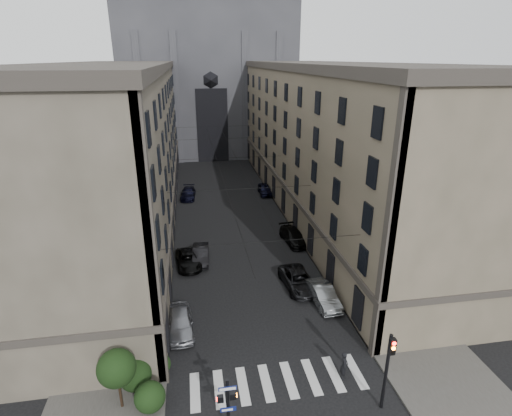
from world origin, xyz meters
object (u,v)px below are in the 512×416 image
car_left_midfar (188,260)px  car_right_far (265,189)px  car_right_midfar (294,236)px  car_left_near (181,322)px  car_left_midnear (201,255)px  car_right_near (323,295)px  car_left_far (188,193)px  gothic_tower (207,66)px  pedestrian (344,365)px  pedestrian_signal_left (228,405)px  car_right_midnear (298,280)px  traffic_light_right (388,364)px

car_left_midfar → car_right_far: bearing=54.7°
car_left_midfar → car_right_midfar: car_right_midfar is taller
car_left_midfar → car_left_near: bearing=-99.7°
car_left_midfar → car_right_far: car_right_far is taller
car_left_midnear → car_right_far: 22.41m
car_left_near → car_left_midfar: car_left_near is taller
car_right_midfar → car_right_near: bearing=-99.6°
car_left_near → car_left_far: size_ratio=0.95×
gothic_tower → car_right_far: (6.20, -33.08, -17.04)m
pedestrian → car_right_midfar: bearing=15.7°
pedestrian_signal_left → car_left_near: (-2.61, 9.62, -1.52)m
pedestrian_signal_left → car_right_midfar: pedestrian_signal_left is taller
car_right_near → pedestrian: size_ratio=2.42×
car_left_far → car_right_midnear: bearing=-66.0°
car_left_midnear → car_right_near: (9.83, -9.18, 0.03)m
car_right_near → car_right_midfar: (0.57, 11.92, -0.03)m
car_right_midnear → pedestrian: bearing=-94.4°
car_left_midfar → car_right_midnear: car_right_midnear is taller
car_right_midfar → pedestrian: size_ratio=2.64×
gothic_tower → car_right_far: 37.72m
car_right_near → car_right_midfar: size_ratio=0.92×
car_left_midnear → car_right_midnear: 10.62m
car_left_midfar → car_left_far: bearing=83.6°
gothic_tower → car_left_midfar: (-5.44, -53.68, -17.11)m
pedestrian_signal_left → car_right_midfar: size_ratio=0.78×
car_right_far → car_right_midfar: bearing=-89.0°
car_left_far → car_right_far: 11.46m
car_right_far → traffic_light_right: bearing=-89.9°
gothic_tower → car_right_midfar: (6.20, -50.18, -17.05)m
car_left_midfar → pedestrian: (9.70, -16.65, 0.29)m
gothic_tower → pedestrian_signal_left: gothic_tower is taller
car_right_far → car_left_far: bearing=-179.6°
car_left_midnear → car_left_midfar: size_ratio=0.93×
car_left_far → car_right_far: (11.46, -0.13, 0.05)m
traffic_light_right → car_left_midfar: 22.44m
car_right_far → gothic_tower: bearing=101.6°
car_left_far → car_right_near: 31.12m
car_left_far → car_right_midfar: car_right_midfar is taller
gothic_tower → car_right_midfar: gothic_tower is taller
car_right_far → pedestrian: bearing=-92.0°
pedestrian → car_left_midfar: bearing=51.4°
traffic_light_right → pedestrian: (-1.34, 2.71, -2.32)m
pedestrian_signal_left → car_left_near: bearing=105.2°
car_right_far → pedestrian: pedestrian is taller
car_right_midnear → traffic_light_right: bearing=-88.8°
gothic_tower → car_right_midfar: size_ratio=11.31×
car_left_midnear → car_right_midfar: size_ratio=0.89×
car_left_far → car_right_midfar: bearing=-52.2°
car_left_far → car_left_midfar: bearing=-86.3°
car_left_near → car_right_far: 33.14m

